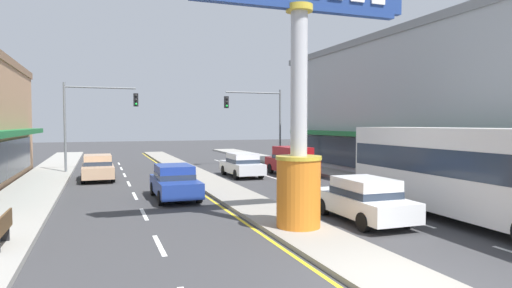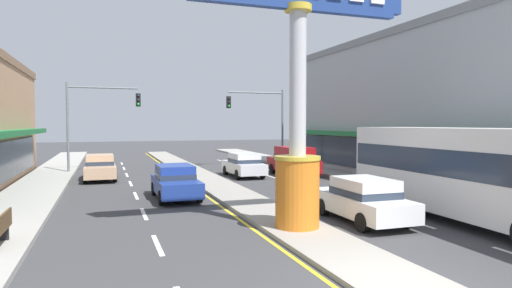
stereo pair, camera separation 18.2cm
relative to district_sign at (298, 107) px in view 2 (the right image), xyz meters
The scene contains 15 objects.
ground_plane 6.29m from the district_sign, 90.00° to the right, with size 160.00×160.00×0.00m, color #3A3A3D.
median_strip 13.66m from the district_sign, 90.00° to the left, with size 2.12×52.00×0.14m, color gray.
sidewalk_left 14.82m from the district_sign, 129.18° to the left, with size 2.76×60.00×0.18m, color #9E9B93.
sidewalk_right 14.82m from the district_sign, 50.82° to the left, with size 2.76×60.00×0.18m, color #9E9B93.
lane_markings 12.39m from the district_sign, 90.00° to the left, with size 8.86×52.00×0.01m.
district_sign is the anchor object (origin of this frame).
storefront_right 17.53m from the district_sign, 34.49° to the left, with size 9.98×25.36×8.96m.
traffic_light_left_side 20.29m from the district_sign, 108.08° to the left, with size 4.86×0.46×6.20m.
traffic_light_right_side 21.18m from the district_sign, 72.70° to the left, with size 4.86×0.46×6.20m.
sedan_near_right_lane 14.61m from the district_sign, 79.04° to the left, with size 1.87×4.32×1.53m.
bus_far_right_lane 6.48m from the district_sign, 11.80° to the right, with size 2.88×11.28×3.26m.
suv_near_left_lane 15.11m from the district_sign, 66.05° to the left, with size 2.03×4.63×1.90m.
sedan_mid_left_lane 16.81m from the district_sign, 111.36° to the left, with size 1.89×4.32×1.53m.
sedan_far_left_oncoming 4.19m from the district_sign, ahead, with size 1.88×4.32×1.53m.
sedan_kerb_right 8.40m from the district_sign, 110.40° to the left, with size 1.85×4.30×1.53m.
Camera 2 is at (-5.72, -7.38, 3.40)m, focal length 30.20 mm.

